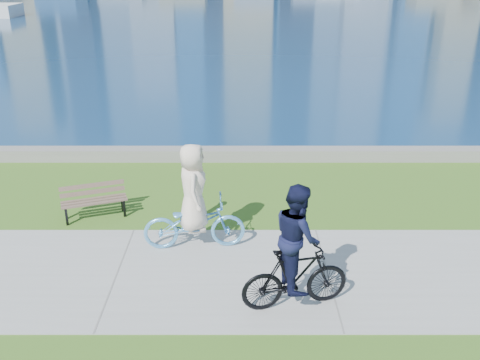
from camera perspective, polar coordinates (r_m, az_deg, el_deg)
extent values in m
plane|color=#345C18|center=(10.42, 9.32, -9.92)|extent=(320.00, 320.00, 0.00)
cube|color=gray|center=(10.41, 9.33, -9.88)|extent=(80.00, 3.50, 0.02)
cube|color=slate|center=(15.88, 6.02, 2.77)|extent=(90.00, 0.50, 0.35)
cube|color=black|center=(12.56, -18.01, -3.75)|extent=(0.07, 0.07, 0.41)
cube|color=black|center=(12.62, -12.24, -2.98)|extent=(0.07, 0.07, 0.41)
cube|color=black|center=(12.86, -18.09, -3.13)|extent=(0.07, 0.07, 0.41)
cube|color=black|center=(12.91, -12.45, -2.38)|extent=(0.07, 0.07, 0.41)
cube|color=brown|center=(12.48, -15.22, -2.44)|extent=(1.41, 0.58, 0.04)
cube|color=brown|center=(12.61, -15.28, -2.18)|extent=(1.41, 0.58, 0.04)
cube|color=brown|center=(12.74, -15.35, -1.91)|extent=(1.41, 0.58, 0.04)
cube|color=brown|center=(12.80, -15.45, -1.24)|extent=(1.39, 0.54, 0.11)
cube|color=brown|center=(12.76, -15.53, -0.55)|extent=(1.39, 0.54, 0.11)
cylinder|color=black|center=(11.91, -5.42, -2.29)|extent=(0.14, 0.14, 1.10)
sphere|color=silver|center=(11.68, -5.52, 0.33)|extent=(0.20, 0.20, 0.20)
imported|color=#61B2ED|center=(10.94, -4.90, -4.61)|extent=(0.90, 2.13, 1.08)
imported|color=white|center=(10.60, -5.04, -0.81)|extent=(0.65, 0.94, 1.81)
imported|color=black|center=(9.18, 5.91, -10.33)|extent=(0.93, 1.93, 1.12)
imported|color=black|center=(8.78, 6.12, -6.02)|extent=(0.86, 1.01, 1.83)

